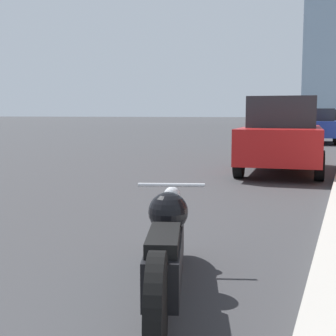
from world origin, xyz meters
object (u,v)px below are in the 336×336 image
(parked_car_red, at_px, (282,136))
(parked_car_blue, at_px, (317,126))
(motorcycle, at_px, (166,248))
(parked_car_white, at_px, (335,119))
(parked_car_black, at_px, (330,123))

(parked_car_red, distance_m, parked_car_blue, 12.32)
(motorcycle, xyz_separation_m, parked_car_white, (-0.09, 43.02, 0.51))
(parked_car_white, bearing_deg, parked_car_red, -91.60)
(motorcycle, relative_size, parked_car_black, 0.59)
(motorcycle, distance_m, parked_car_black, 31.68)
(motorcycle, xyz_separation_m, parked_car_black, (-0.13, 31.68, 0.40))
(parked_car_black, bearing_deg, motorcycle, -95.71)
(motorcycle, bearing_deg, parked_car_blue, 72.61)
(parked_car_blue, relative_size, parked_car_black, 1.02)
(parked_car_black, bearing_deg, parked_car_red, -96.27)
(parked_car_red, relative_size, parked_car_white, 1.04)
(parked_car_red, bearing_deg, parked_car_black, 84.87)
(parked_car_red, bearing_deg, parked_car_blue, 85.28)
(parked_car_blue, distance_m, parked_car_black, 11.02)
(motorcycle, xyz_separation_m, parked_car_blue, (-0.28, 20.66, 0.45))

